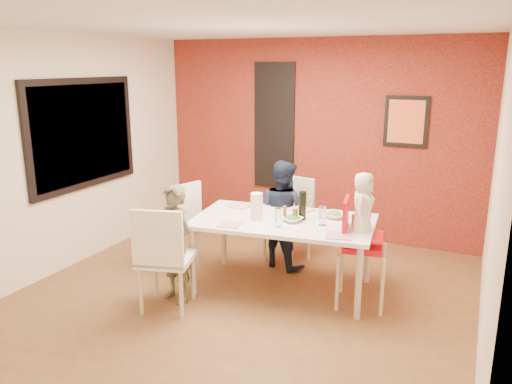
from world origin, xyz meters
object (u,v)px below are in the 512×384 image
at_px(child_near, 175,244).
at_px(toddler, 363,208).
at_px(paper_towel_roll, 257,206).
at_px(dining_table, 283,226).
at_px(chair_near, 163,254).
at_px(child_far, 282,214).
at_px(high_chair, 358,242).
at_px(wine_bottle, 302,206).
at_px(chair_far, 291,214).
at_px(chair_left, 178,221).

relative_size(child_near, toddler, 1.70).
bearing_deg(toddler, paper_towel_roll, 95.17).
distance_m(dining_table, chair_near, 1.29).
xyz_separation_m(dining_table, paper_towel_roll, (-0.26, -0.12, 0.21)).
height_order(chair_near, child_far, child_far).
xyz_separation_m(child_near, paper_towel_roll, (0.62, 0.60, 0.31)).
relative_size(high_chair, wine_bottle, 3.62).
distance_m(chair_near, paper_towel_roll, 1.09).
relative_size(dining_table, high_chair, 1.82).
bearing_deg(chair_far, chair_left, -130.66).
distance_m(chair_near, child_near, 0.25).
xyz_separation_m(high_chair, wine_bottle, (-0.62, 0.10, 0.27)).
height_order(dining_table, child_near, child_near).
bearing_deg(child_near, paper_towel_roll, 60.73).
height_order(child_far, paper_towel_roll, child_far).
relative_size(chair_left, child_near, 0.86).
bearing_deg(chair_left, child_far, 134.37).
bearing_deg(chair_far, child_far, -81.82).
bearing_deg(chair_far, wine_bottle, -48.98).
relative_size(dining_table, child_near, 1.63).
bearing_deg(dining_table, toddler, -0.40).
relative_size(chair_left, toddler, 1.45).
relative_size(chair_far, paper_towel_roll, 3.62).
bearing_deg(paper_towel_roll, wine_bottle, 24.83).
bearing_deg(high_chair, chair_far, 40.42).
relative_size(child_near, child_far, 0.94).
relative_size(chair_left, wine_bottle, 3.45).
bearing_deg(chair_left, chair_near, 42.57).
distance_m(child_far, wine_bottle, 0.71).
distance_m(high_chair, toddler, 0.35).
xyz_separation_m(chair_far, wine_bottle, (0.40, -0.75, 0.36)).
relative_size(dining_table, wine_bottle, 6.58).
relative_size(chair_far, toddler, 1.43).
bearing_deg(chair_near, chair_far, -125.29).
bearing_deg(paper_towel_roll, dining_table, 24.52).
distance_m(chair_left, paper_towel_roll, 1.13).
xyz_separation_m(chair_near, paper_towel_roll, (0.60, 0.85, 0.32)).
distance_m(chair_far, high_chair, 1.33).
distance_m(chair_near, wine_bottle, 1.50).
distance_m(chair_far, toddler, 1.41).
distance_m(child_near, paper_towel_roll, 0.92).
height_order(chair_near, paper_towel_roll, chair_near).
bearing_deg(child_near, dining_table, 56.05).
height_order(chair_left, child_near, child_near).
bearing_deg(child_far, chair_near, 85.13).
xyz_separation_m(chair_far, toddler, (1.05, -0.84, 0.43)).
bearing_deg(dining_table, chair_far, 105.11).
bearing_deg(wine_bottle, paper_towel_roll, -155.17).
distance_m(dining_table, chair_far, 0.87).
height_order(chair_far, child_near, child_near).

